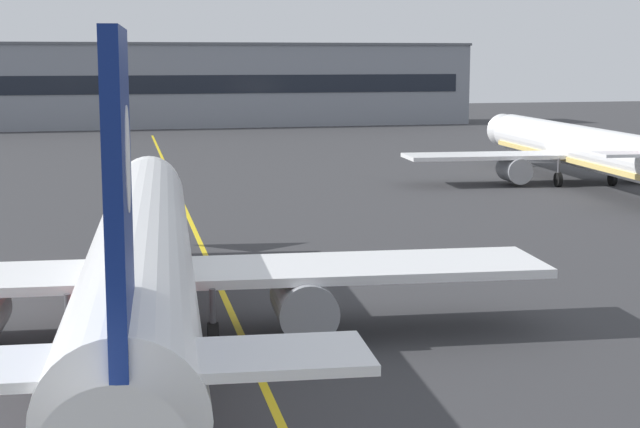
% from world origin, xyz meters
% --- Properties ---
extents(taxiway_centreline, '(9.03, 179.80, 0.01)m').
position_xyz_m(taxiway_centreline, '(0.00, 30.00, 0.00)').
color(taxiway_centreline, yellow).
rests_on(taxiway_centreline, ground).
extents(airliner_foreground, '(32.31, 41.52, 11.65)m').
position_xyz_m(airliner_foreground, '(-4.57, 15.79, 3.37)').
color(airliner_foreground, white).
rests_on(airliner_foreground, ground).
extents(airliner_background, '(30.53, 39.24, 11.01)m').
position_xyz_m(airliner_background, '(35.92, 56.51, 3.18)').
color(airliner_background, white).
rests_on(airliner_background, ground).
extents(safety_cone_by_nose_gear, '(0.44, 0.44, 0.55)m').
position_xyz_m(safety_cone_by_nose_gear, '(-2.75, 32.02, 0.26)').
color(safety_cone_by_nose_gear, orange).
rests_on(safety_cone_by_nose_gear, ground).
extents(terminal_building, '(122.67, 12.40, 13.13)m').
position_xyz_m(terminal_building, '(-4.12, 137.73, 6.57)').
color(terminal_building, gray).
rests_on(terminal_building, ground).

